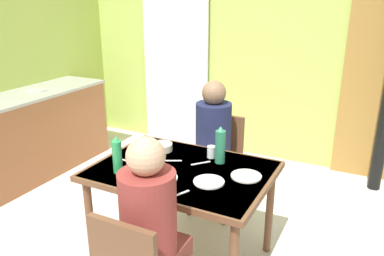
# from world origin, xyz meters

# --- Properties ---
(ground_plane) EXTENTS (5.89, 5.89, 0.00)m
(ground_plane) POSITION_xyz_m (0.00, 0.00, 0.00)
(ground_plane) COLOR silver
(wall_back) EXTENTS (4.73, 0.10, 2.86)m
(wall_back) POSITION_xyz_m (0.00, 2.24, 1.43)
(wall_back) COLOR #AAC056
(wall_back) RESTS_ON ground_plane
(door_wooden) EXTENTS (0.80, 0.05, 2.00)m
(door_wooden) POSITION_xyz_m (1.38, 2.16, 1.00)
(door_wooden) COLOR olive
(door_wooden) RESTS_ON ground_plane
(curtain_panel) EXTENTS (0.90, 0.03, 2.40)m
(curtain_panel) POSITION_xyz_m (-1.01, 2.14, 1.20)
(curtain_panel) COLOR white
(curtain_panel) RESTS_ON ground_plane
(kitchen_counter) EXTENTS (0.61, 2.16, 0.91)m
(kitchen_counter) POSITION_xyz_m (-1.94, 0.42, 0.45)
(kitchen_counter) COLOR brown
(kitchen_counter) RESTS_ON ground_plane
(dining_table) EXTENTS (1.21, 0.89, 0.74)m
(dining_table) POSITION_xyz_m (0.23, 0.03, 0.66)
(dining_table) COLOR brown
(dining_table) RESTS_ON ground_plane
(chair_far_diner) EXTENTS (0.40, 0.40, 0.87)m
(chair_far_diner) POSITION_xyz_m (0.16, 0.82, 0.50)
(chair_far_diner) COLOR brown
(chair_far_diner) RESTS_ON ground_plane
(person_near_diner) EXTENTS (0.30, 0.37, 0.77)m
(person_near_diner) POSITION_xyz_m (0.39, -0.63, 0.78)
(person_near_diner) COLOR brown
(person_near_diner) RESTS_ON ground_plane
(person_far_diner) EXTENTS (0.30, 0.37, 0.77)m
(person_far_diner) POSITION_xyz_m (0.16, 0.69, 0.78)
(person_far_diner) COLOR navy
(person_far_diner) RESTS_ON ground_plane
(water_bottle_green_near) EXTENTS (0.07, 0.07, 0.27)m
(water_bottle_green_near) POSITION_xyz_m (0.42, 0.24, 0.87)
(water_bottle_green_near) COLOR #277754
(water_bottle_green_near) RESTS_ON dining_table
(water_bottle_green_far) EXTENTS (0.06, 0.06, 0.26)m
(water_bottle_green_far) POSITION_xyz_m (-0.13, -0.22, 0.86)
(water_bottle_green_far) COLOR green
(water_bottle_green_far) RESTS_ON dining_table
(serving_bowl_center) EXTENTS (0.17, 0.17, 0.05)m
(serving_bowl_center) POSITION_xyz_m (-0.07, 0.25, 0.77)
(serving_bowl_center) COLOR #EDE0C6
(serving_bowl_center) RESTS_ON dining_table
(dinner_plate_near_left) EXTENTS (0.22, 0.22, 0.01)m
(dinner_plate_near_left) POSITION_xyz_m (0.18, -0.17, 0.74)
(dinner_plate_near_left) COLOR white
(dinner_plate_near_left) RESTS_ON dining_table
(dinner_plate_near_right) EXTENTS (0.20, 0.20, 0.01)m
(dinner_plate_near_right) POSITION_xyz_m (0.48, -0.08, 0.74)
(dinner_plate_near_right) COLOR white
(dinner_plate_near_right) RESTS_ON dining_table
(dinner_plate_far_center) EXTENTS (0.20, 0.20, 0.01)m
(dinner_plate_far_center) POSITION_xyz_m (0.66, 0.11, 0.74)
(dinner_plate_far_center) COLOR white
(dinner_plate_far_center) RESTS_ON dining_table
(drinking_glass_by_near_diner) EXTENTS (0.06, 0.06, 0.09)m
(drinking_glass_by_near_diner) POSITION_xyz_m (0.33, 0.29, 0.78)
(drinking_glass_by_near_diner) COLOR silver
(drinking_glass_by_near_diner) RESTS_ON dining_table
(cutlery_knife_near) EXTENTS (0.11, 0.13, 0.00)m
(cutlery_knife_near) POSITION_xyz_m (0.30, 0.16, 0.74)
(cutlery_knife_near) COLOR silver
(cutlery_knife_near) RESTS_ON dining_table
(cutlery_fork_near) EXTENTS (0.15, 0.03, 0.00)m
(cutlery_fork_near) POSITION_xyz_m (-0.16, -0.04, 0.74)
(cutlery_fork_near) COLOR silver
(cutlery_fork_near) RESTS_ON dining_table
(cutlery_knife_far) EXTENTS (0.14, 0.08, 0.00)m
(cutlery_knife_far) POSITION_xyz_m (0.10, 0.11, 0.74)
(cutlery_knife_far) COLOR silver
(cutlery_knife_far) RESTS_ON dining_table
(cutlery_fork_far) EXTENTS (0.07, 0.14, 0.00)m
(cutlery_fork_far) POSITION_xyz_m (0.38, -0.30, 0.74)
(cutlery_fork_far) COLOR silver
(cutlery_fork_far) RESTS_ON dining_table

